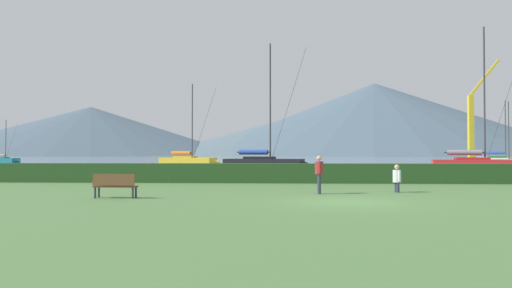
# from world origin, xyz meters

# --- Properties ---
(ground_plane) EXTENTS (1000.00, 1000.00, 0.00)m
(ground_plane) POSITION_xyz_m (0.00, 0.00, 0.00)
(ground_plane) COLOR #517A42
(harbor_water) EXTENTS (320.00, 246.00, 0.00)m
(harbor_water) POSITION_xyz_m (0.00, 137.00, 0.00)
(harbor_water) COLOR #8499A8
(harbor_water) RESTS_ON ground_plane
(hedge_line) EXTENTS (80.00, 1.20, 1.15)m
(hedge_line) POSITION_xyz_m (0.00, 11.00, 0.57)
(hedge_line) COLOR #284C23
(hedge_line) RESTS_ON ground_plane
(sailboat_slip_0) EXTENTS (8.84, 4.52, 11.14)m
(sailboat_slip_0) POSITION_xyz_m (-14.95, 46.14, 0.72)
(sailboat_slip_0) COLOR gold
(sailboat_slip_0) RESTS_ON harbor_water
(sailboat_slip_1) EXTENTS (8.90, 5.22, 10.73)m
(sailboat_slip_1) POSITION_xyz_m (35.00, 65.10, 0.73)
(sailboat_slip_1) COLOR white
(sailboat_slip_1) RESTS_ON harbor_water
(sailboat_slip_3) EXTENTS (6.83, 3.28, 7.93)m
(sailboat_slip_3) POSITION_xyz_m (-53.27, 66.76, 0.55)
(sailboat_slip_3) COLOR #19707A
(sailboat_slip_3) RESTS_ON harbor_water
(sailboat_slip_5) EXTENTS (8.90, 4.27, 13.12)m
(sailboat_slip_5) POSITION_xyz_m (15.24, 26.16, 0.75)
(sailboat_slip_5) COLOR red
(sailboat_slip_5) RESTS_ON harbor_water
(sailboat_slip_7) EXTENTS (9.13, 4.50, 12.66)m
(sailboat_slip_7) POSITION_xyz_m (-4.02, 29.65, 0.76)
(sailboat_slip_7) COLOR black
(sailboat_slip_7) RESTS_ON harbor_water
(sailboat_slip_8) EXTENTS (6.67, 3.19, 8.40)m
(sailboat_slip_8) POSITION_xyz_m (26.23, 44.89, 0.55)
(sailboat_slip_8) COLOR gold
(sailboat_slip_8) RESTS_ON harbor_water
(park_bench_near_path) EXTENTS (1.71, 0.58, 0.95)m
(park_bench_near_path) POSITION_xyz_m (-8.86, 0.96, 0.53)
(park_bench_near_path) COLOR brown
(park_bench_near_path) RESTS_ON ground_plane
(person_seated_viewer) EXTENTS (0.36, 0.56, 1.25)m
(person_seated_viewer) POSITION_xyz_m (2.78, 4.35, 0.69)
(person_seated_viewer) COLOR #2D3347
(person_seated_viewer) RESTS_ON ground_plane
(person_standing_walker) EXTENTS (0.36, 0.57, 1.65)m
(person_standing_walker) POSITION_xyz_m (-0.76, 3.37, 0.97)
(person_standing_walker) COLOR #2D3347
(person_standing_walker) RESTS_ON ground_plane
(dock_crane) EXTENTS (5.65, 2.00, 17.07)m
(dock_crane) POSITION_xyz_m (28.55, 61.29, 5.06)
(dock_crane) COLOR #333338
(dock_crane) RESTS_ON ground_plane
(distant_hill_west_ridge) EXTENTS (263.66, 263.66, 41.47)m
(distant_hill_west_ridge) POSITION_xyz_m (-164.54, 374.64, 20.73)
(distant_hill_west_ridge) COLOR #4C6070
(distant_hill_west_ridge) RESTS_ON ground_plane
(distant_hill_central_peak) EXTENTS (284.96, 284.96, 39.13)m
(distant_hill_central_peak) POSITION_xyz_m (23.64, 407.26, 19.56)
(distant_hill_central_peak) COLOR slate
(distant_hill_central_peak) RESTS_ON ground_plane
(distant_hill_east_ridge) EXTENTS (312.42, 312.42, 61.50)m
(distant_hill_east_ridge) POSITION_xyz_m (76.42, 387.63, 30.75)
(distant_hill_east_ridge) COLOR #4C6070
(distant_hill_east_ridge) RESTS_ON ground_plane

